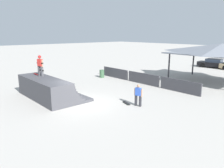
{
  "coord_description": "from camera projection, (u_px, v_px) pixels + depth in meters",
  "views": [
    {
      "loc": [
        12.59,
        -7.98,
        4.85
      ],
      "look_at": [
        -0.19,
        3.23,
        0.86
      ],
      "focal_mm": 35.0,
      "sensor_mm": 36.0,
      "label": 1
    }
  ],
  "objects": [
    {
      "name": "skater_on_deck",
      "position": [
        40.0,
        64.0,
        16.9
      ],
      "size": [
        0.7,
        0.33,
        1.61
      ],
      "rotation": [
        0.0,
        0.0,
        0.28
      ],
      "color": "#4C4C51",
      "rests_on": "quarter_pipe_ramp"
    },
    {
      "name": "pavilion_shelter",
      "position": [
        222.0,
        49.0,
        20.79
      ],
      "size": [
        9.65,
        5.8,
        3.87
      ],
      "color": "#2D2D33",
      "rests_on": "ground"
    },
    {
      "name": "ground_plane",
      "position": [
        79.0,
        103.0,
        15.44
      ],
      "size": [
        160.0,
        160.0,
        0.0
      ],
      "primitive_type": "plane",
      "color": "#ADA8A0"
    },
    {
      "name": "barrier_fence",
      "position": [
        143.0,
        79.0,
        21.16
      ],
      "size": [
        11.83,
        0.12,
        1.05
      ],
      "color": "#3D3D42",
      "rests_on": "ground"
    },
    {
      "name": "trash_bin",
      "position": [
        102.0,
        74.0,
        24.22
      ],
      "size": [
        0.52,
        0.52,
        0.85
      ],
      "primitive_type": "cylinder",
      "color": "#385B3D",
      "rests_on": "ground"
    },
    {
      "name": "skateboard_on_deck",
      "position": [
        37.0,
        74.0,
        17.48
      ],
      "size": [
        0.8,
        0.25,
        0.09
      ],
      "rotation": [
        0.0,
        0.0,
        0.06
      ],
      "color": "blue",
      "rests_on": "quarter_pipe_ramp"
    },
    {
      "name": "quarter_pipe_ramp",
      "position": [
        48.0,
        89.0,
        16.49
      ],
      "size": [
        5.84,
        3.28,
        1.56
      ],
      "color": "#424247",
      "rests_on": "ground"
    },
    {
      "name": "bystander_walking",
      "position": [
        138.0,
        94.0,
        14.64
      ],
      "size": [
        0.61,
        0.29,
        1.51
      ],
      "rotation": [
        0.0,
        0.0,
        3.38
      ],
      "color": "#2D2D33",
      "rests_on": "ground"
    },
    {
      "name": "parked_car_black",
      "position": [
        214.0,
        64.0,
        30.99
      ],
      "size": [
        4.64,
        2.26,
        1.27
      ],
      "rotation": [
        0.0,
        0.0,
        0.13
      ],
      "color": "black",
      "rests_on": "ground"
    },
    {
      "name": "skateboard_on_ground",
      "position": [
        126.0,
        103.0,
        15.31
      ],
      "size": [
        0.86,
        0.44,
        0.09
      ],
      "rotation": [
        0.0,
        0.0,
        2.84
      ],
      "color": "green",
      "rests_on": "ground"
    }
  ]
}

